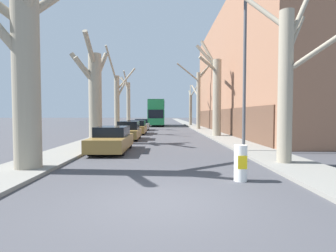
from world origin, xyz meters
name	(u,v)px	position (x,y,z in m)	size (l,w,h in m)	color
ground_plane	(162,202)	(0.00, 0.00, 0.00)	(300.00, 300.00, 0.00)	#424247
sidewalk_left	(141,123)	(-4.92, 50.00, 0.06)	(2.20, 120.00, 0.12)	gray
sidewalk_right	(187,123)	(4.92, 50.00, 0.06)	(2.20, 120.00, 0.12)	gray
building_facade_right	(264,73)	(11.01, 22.93, 6.47)	(10.08, 30.15, 12.97)	#93664C
street_tree_left_0	(24,60)	(-4.74, 3.29, 3.84)	(3.32, 4.19, 7.71)	gray
street_tree_left_1	(94,93)	(-4.66, 11.97, 3.42)	(2.39, 3.07, 7.08)	gray
street_tree_left_2	(117,101)	(-4.52, 19.88, 3.32)	(2.34, 3.98, 8.15)	gray
street_tree_left_3	(128,103)	(-4.57, 28.01, 3.42)	(1.62, 3.13, 7.28)	gray
street_tree_right_0	(287,79)	(4.75, 4.18, 3.33)	(3.22, 3.40, 7.12)	gray
street_tree_right_1	(215,92)	(4.56, 17.12, 3.96)	(2.20, 3.85, 8.58)	gray
street_tree_right_2	(198,97)	(4.46, 27.88, 4.17)	(4.48, 3.60, 8.48)	gray
street_tree_right_3	(191,106)	(4.75, 39.98, 3.37)	(2.09, 3.30, 8.06)	gray
double_decker_bus	(157,112)	(-1.19, 39.25, 2.45)	(2.62, 10.40, 4.33)	#1E7F47
parked_car_0	(112,140)	(-2.73, 8.11, 0.64)	(1.78, 4.51, 1.32)	olive
parked_car_1	(129,131)	(-2.73, 14.68, 0.67)	(1.71, 3.99, 1.44)	olive
parked_car_2	(137,127)	(-2.73, 20.65, 0.66)	(1.88, 4.34, 1.38)	olive
parked_car_3	(142,125)	(-2.73, 26.79, 0.67)	(1.74, 3.96, 1.41)	#9EA3AD
lamp_post	(243,57)	(4.06, 7.54, 4.87)	(1.40, 0.20, 8.80)	#4C4F54
traffic_bollard	(241,163)	(2.31, 1.82, 0.54)	(0.38, 0.39, 1.07)	white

